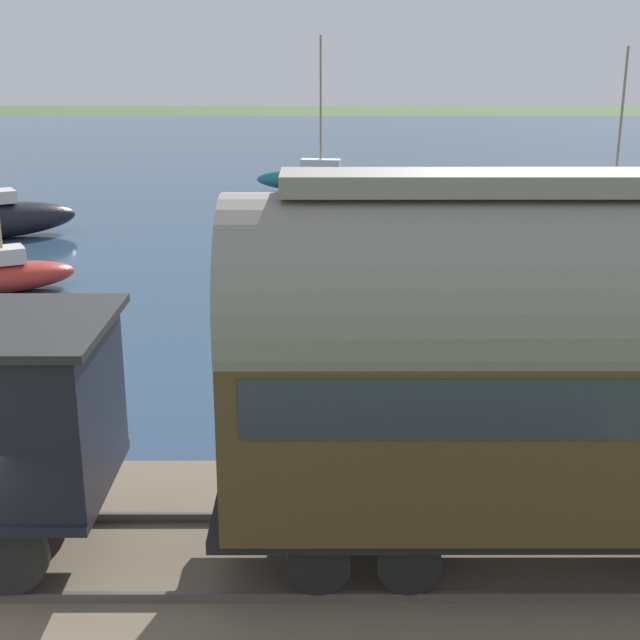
# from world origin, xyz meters

# --- Properties ---
(harbor_water) EXTENTS (80.00, 80.00, 0.01)m
(harbor_water) POSITION_xyz_m (43.75, 0.00, 0.00)
(harbor_water) COLOR #2D4760
(harbor_water) RESTS_ON ground
(passenger_coach) EXTENTS (2.59, 8.46, 4.78)m
(passenger_coach) POSITION_xyz_m (0.67, -7.62, 3.24)
(passenger_coach) COLOR black
(passenger_coach) RESTS_ON rail_embankment
(sailboat_red) EXTENTS (3.13, 4.21, 5.99)m
(sailboat_red) POSITION_xyz_m (15.46, 4.34, 0.52)
(sailboat_red) COLOR #B72D23
(sailboat_red) RESTS_ON harbor_water
(sailboat_white) EXTENTS (3.77, 5.53, 6.78)m
(sailboat_white) POSITION_xyz_m (25.48, -16.26, 0.79)
(sailboat_white) COLOR white
(sailboat_white) RESTS_ON harbor_water
(sailboat_teal) EXTENTS (2.03, 6.39, 7.28)m
(sailboat_teal) POSITION_xyz_m (33.83, -4.78, 0.65)
(sailboat_teal) COLOR #1E707A
(sailboat_teal) RESTS_ON harbor_water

